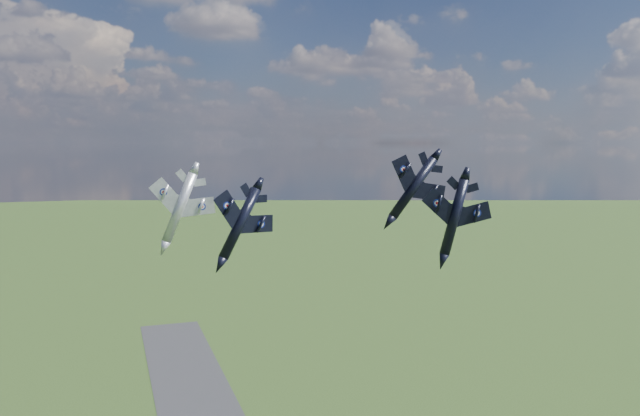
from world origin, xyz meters
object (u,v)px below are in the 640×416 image
object	(u,v)px
jet_lead_navy	(240,223)
jet_right_navy	(454,217)
jet_high_navy	(413,188)
jet_left_silver	(180,207)

from	to	relation	value
jet_lead_navy	jet_right_navy	bearing A→B (deg)	-52.55
jet_high_navy	jet_left_silver	xyz separation A→B (m)	(-34.91, 2.64, -2.11)
jet_lead_navy	jet_right_navy	distance (m)	29.52
jet_lead_navy	jet_left_silver	world-z (taller)	jet_left_silver
jet_left_silver	jet_right_navy	bearing A→B (deg)	-30.65
jet_lead_navy	jet_right_navy	world-z (taller)	jet_right_navy
jet_right_navy	jet_left_silver	distance (m)	37.63
jet_high_navy	jet_left_silver	distance (m)	35.07
jet_lead_navy	jet_high_navy	size ratio (longest dim) A/B	0.97
jet_lead_navy	jet_left_silver	xyz separation A→B (m)	(-7.84, 3.24, 2.14)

